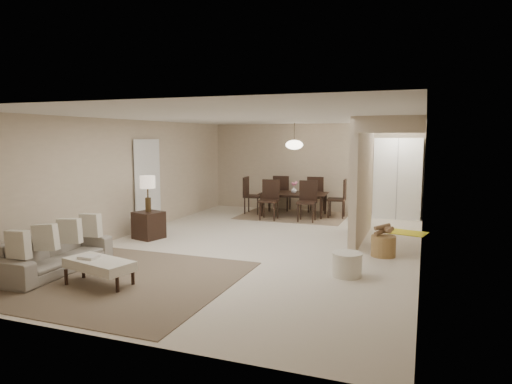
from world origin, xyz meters
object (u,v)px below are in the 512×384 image
at_px(round_pouf, 347,265).
at_px(dining_table, 294,204).
at_px(wicker_basket, 383,246).
at_px(side_table, 149,225).
at_px(sofa, 54,254).
at_px(ottoman_bench, 99,265).
at_px(pantry_cabinet, 398,178).

relative_size(round_pouf, dining_table, 0.26).
xyz_separation_m(round_pouf, wicker_basket, (0.42, 1.41, 0.00)).
distance_m(side_table, dining_table, 4.29).
xyz_separation_m(sofa, ottoman_bench, (1.12, -0.30, 0.01)).
distance_m(pantry_cabinet, ottoman_bench, 8.17).
height_order(wicker_basket, dining_table, dining_table).
height_order(sofa, wicker_basket, sofa).
bearing_deg(wicker_basket, sofa, -149.82).
bearing_deg(pantry_cabinet, side_table, -137.31).
relative_size(round_pouf, wicker_basket, 1.07).
relative_size(sofa, ottoman_bench, 1.73).
relative_size(wicker_basket, dining_table, 0.25).
xyz_separation_m(ottoman_bench, round_pouf, (3.28, 1.69, -0.12)).
xyz_separation_m(sofa, round_pouf, (4.40, 1.39, -0.11)).
height_order(pantry_cabinet, ottoman_bench, pantry_cabinet).
xyz_separation_m(pantry_cabinet, sofa, (-4.80, -6.95, -0.76)).
height_order(ottoman_bench, side_table, side_table).
bearing_deg(side_table, dining_table, 60.49).
bearing_deg(side_table, wicker_basket, 2.78).
bearing_deg(side_table, pantry_cabinet, 42.69).
bearing_deg(round_pouf, sofa, -162.41).
distance_m(sofa, wicker_basket, 5.57).
bearing_deg(round_pouf, pantry_cabinet, 85.85).
relative_size(pantry_cabinet, side_table, 3.69).
distance_m(side_table, wicker_basket, 4.77).
distance_m(round_pouf, wicker_basket, 1.47).
bearing_deg(side_table, sofa, -91.11).
xyz_separation_m(pantry_cabinet, side_table, (-4.75, -4.38, -0.77)).
bearing_deg(round_pouf, ottoman_bench, -152.68).
bearing_deg(wicker_basket, round_pouf, -106.61).
distance_m(ottoman_bench, round_pouf, 3.69).
distance_m(ottoman_bench, dining_table, 6.69).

